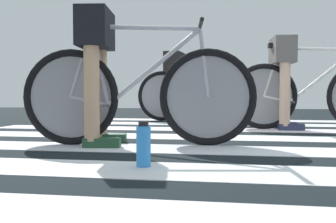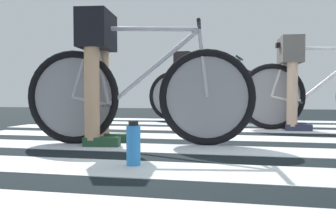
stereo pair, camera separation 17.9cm
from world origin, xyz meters
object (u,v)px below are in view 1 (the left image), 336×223
cyclist_1_of_3 (96,58)px  bicycle_3_of_3 (196,94)px  bicycle_2_of_3 (312,94)px  water_bottle (144,145)px  cyclist_2_of_3 (283,70)px  cyclist_3_of_3 (175,77)px  bicycle_1_of_3 (138,94)px

cyclist_1_of_3 → bicycle_3_of_3: size_ratio=0.58×
bicycle_2_of_3 → water_bottle: size_ratio=7.28×
cyclist_1_of_3 → bicycle_2_of_3: bearing=33.9°
cyclist_1_of_3 → bicycle_3_of_3: cyclist_1_of_3 is taller
cyclist_1_of_3 → cyclist_2_of_3: 2.21m
bicycle_2_of_3 → cyclist_2_of_3: (-0.31, -0.03, 0.26)m
bicycle_2_of_3 → bicycle_3_of_3: bearing=137.0°
cyclist_2_of_3 → cyclist_3_of_3: bearing=135.4°
cyclist_2_of_3 → bicycle_2_of_3: bearing=0.0°
bicycle_1_of_3 → water_bottle: (0.23, -0.84, -0.27)m
bicycle_1_of_3 → bicycle_3_of_3: (0.21, 2.61, 0.00)m
cyclist_1_of_3 → cyclist_3_of_3: cyclist_1_of_3 is taller
bicycle_2_of_3 → bicycle_3_of_3: size_ratio=1.00×
bicycle_3_of_3 → bicycle_2_of_3: bearing=-31.5°
water_bottle → cyclist_1_of_3: bearing=123.7°
cyclist_2_of_3 → water_bottle: size_ratio=4.16×
bicycle_2_of_3 → water_bottle: (-1.32, -2.41, -0.27)m
bicycle_1_of_3 → cyclist_2_of_3: (1.23, 1.54, 0.26)m
bicycle_1_of_3 → cyclist_1_of_3: cyclist_1_of_3 is taller
cyclist_1_of_3 → cyclist_2_of_3: bearing=38.7°
water_bottle → cyclist_3_of_3: bearing=95.3°
bicycle_2_of_3 → cyclist_2_of_3: 0.40m
bicycle_1_of_3 → bicycle_2_of_3: size_ratio=1.00×
bicycle_3_of_3 → cyclist_3_of_3: (-0.31, 0.04, 0.25)m
cyclist_3_of_3 → water_bottle: size_ratio=4.10×
bicycle_2_of_3 → cyclist_3_of_3: (-1.64, 1.08, 0.25)m
cyclist_2_of_3 → bicycle_3_of_3: cyclist_2_of_3 is taller
bicycle_3_of_3 → cyclist_3_of_3: bearing=-180.0°
bicycle_1_of_3 → cyclist_3_of_3: cyclist_3_of_3 is taller
bicycle_1_of_3 → water_bottle: bearing=-81.9°
bicycle_3_of_3 → water_bottle: 3.46m
cyclist_1_of_3 → cyclist_2_of_3: size_ratio=1.01×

